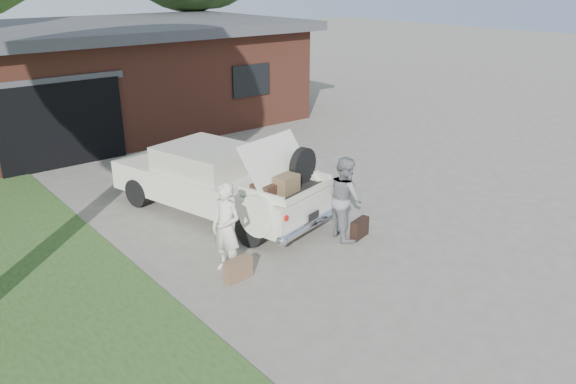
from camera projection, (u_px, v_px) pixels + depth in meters
ground at (309, 259)px, 9.94m from camera, size 90.00×90.00×0.00m
house at (100, 76)px, 18.22m from camera, size 12.80×7.80×3.30m
sedan at (220, 180)px, 11.69m from camera, size 2.98×5.16×1.85m
woman_left at (226, 228)px, 9.29m from camera, size 0.49×0.64×1.58m
woman_right at (345, 198)px, 10.53m from camera, size 0.80×0.92×1.60m
suitcase_left at (238, 269)px, 9.21m from camera, size 0.51×0.19×0.39m
suitcase_right at (360, 228)px, 10.72m from camera, size 0.50×0.27×0.37m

